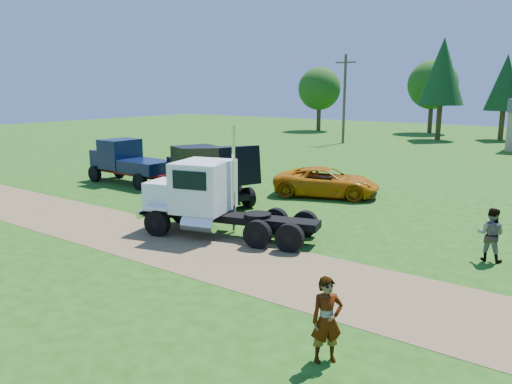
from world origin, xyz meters
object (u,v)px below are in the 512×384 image
Objects in this scene: white_semi_tractor at (205,197)px; black_dump_truck at (209,168)px; orange_pickup at (326,182)px; spectator_a at (327,320)px; navy_truck at (126,161)px.

white_semi_tractor is 5.86m from black_dump_truck.
orange_pickup is 16.56m from spectator_a.
spectator_a reaches higher than orange_pickup.
navy_truck is 3.30× the size of spectator_a.
white_semi_tractor is 12.25m from navy_truck.
navy_truck is 12.18m from orange_pickup.
white_semi_tractor reaches higher than black_dump_truck.
black_dump_truck reaches higher than navy_truck.
spectator_a is at bearing -48.62° from white_semi_tractor.
navy_truck is at bearing 87.84° from orange_pickup.
orange_pickup is (4.25, 4.53, -0.92)m from black_dump_truck.
white_semi_tractor reaches higher than navy_truck.
navy_truck is 22.23m from spectator_a.
spectator_a is (12.12, -10.04, -0.76)m from black_dump_truck.
black_dump_truck is at bearing 93.56° from spectator_a.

